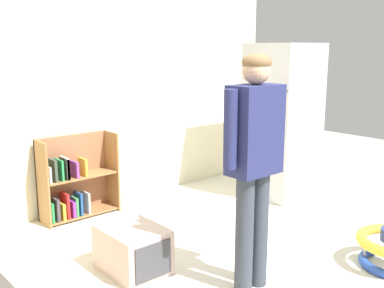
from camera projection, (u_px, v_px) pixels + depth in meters
The scene contains 6 objects.
ground_plane at pixel (250, 284), 3.41m from camera, with size 12.00×12.00×0.00m, color silver.
back_wall at pixel (89, 84), 4.85m from camera, with size 5.20×0.06×2.70m, color beige.
refrigerator at pixel (282, 121), 5.33m from camera, with size 0.73×0.68×1.78m.
bookshelf at pixel (73, 183), 4.70m from camera, with size 0.80×0.28×0.85m.
standing_person at pixel (254, 153), 3.16m from camera, with size 0.57×0.22×1.70m.
pet_carrier at pixel (133, 249), 3.59m from camera, with size 0.42×0.55×0.36m.
Camera 1 is at (-2.38, -2.07, 1.73)m, focal length 42.78 mm.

